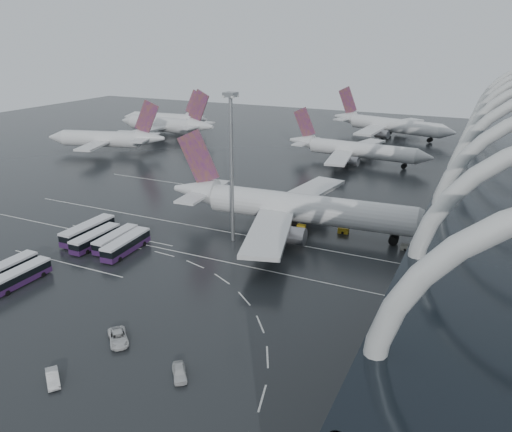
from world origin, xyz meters
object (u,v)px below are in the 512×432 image
at_px(van_curve_a, 118,337).
at_px(airliner_gate_b, 355,150).
at_px(airliner_gate_c, 389,125).
at_px(jet_remote_far, 166,119).
at_px(bus_row_far_a, 6,270).
at_px(gse_cart_belly_d, 406,247).
at_px(bus_row_far_b, 20,276).
at_px(floodlight_mast, 231,151).
at_px(gse_cart_belly_a, 343,230).
at_px(gse_cart_belly_b, 390,223).
at_px(jet_remote_mid, 167,125).
at_px(van_curve_b, 179,372).
at_px(bus_row_near_a, 88,231).
at_px(gse_cart_belly_c, 301,227).
at_px(bus_row_near_b, 95,238).
at_px(jet_remote_west, 108,139).
at_px(bus_row_near_d, 126,244).
at_px(bus_row_near_c, 116,239).
at_px(van_curve_c, 53,378).
at_px(airliner_main, 296,208).

bearing_deg(van_curve_a, airliner_gate_b, 41.98).
xyz_separation_m(airliner_gate_c, jet_remote_far, (-97.14, -27.27, -0.17)).
relative_size(bus_row_far_a, gse_cart_belly_d, 6.01).
xyz_separation_m(bus_row_far_b, gse_cart_belly_d, (59.31, 45.24, -1.05)).
bearing_deg(floodlight_mast, gse_cart_belly_a, 35.48).
height_order(airliner_gate_c, bus_row_far_a, airliner_gate_c).
bearing_deg(gse_cart_belly_b, gse_cart_belly_a, -131.26).
bearing_deg(bus_row_far_b, jet_remote_mid, 24.08).
bearing_deg(gse_cart_belly_d, van_curve_b, -109.54).
bearing_deg(van_curve_a, jet_remote_mid, 75.39).
relative_size(bus_row_near_a, gse_cart_belly_b, 7.34).
distance_m(jet_remote_mid, van_curve_a, 153.69).
bearing_deg(gse_cart_belly_c, bus_row_near_b, -141.96).
bearing_deg(airliner_gate_b, van_curve_b, -80.80).
bearing_deg(jet_remote_west, airliner_gate_b, -179.65).
height_order(airliner_gate_c, gse_cart_belly_d, airliner_gate_c).
height_order(bus_row_near_d, van_curve_b, bus_row_near_d).
height_order(bus_row_far_a, gse_cart_belly_b, bus_row_far_a).
bearing_deg(gse_cart_belly_c, bus_row_near_c, -140.24).
xyz_separation_m(airliner_gate_c, gse_cart_belly_a, (14.32, -117.44, -4.43)).
height_order(bus_row_near_a, van_curve_c, bus_row_near_a).
xyz_separation_m(bus_row_near_b, gse_cart_belly_c, (35.67, 27.91, -1.18)).
bearing_deg(gse_cart_belly_a, bus_row_near_d, -141.35).
bearing_deg(gse_cart_belly_a, airliner_gate_b, 103.16).
xyz_separation_m(airliner_main, bus_row_near_d, (-26.69, -26.22, -3.64)).
xyz_separation_m(airliner_main, van_curve_b, (5.31, -54.73, -4.69)).
bearing_deg(bus_row_near_a, bus_row_near_d, -100.96).
xyz_separation_m(jet_remote_far, bus_row_near_a, (62.16, -117.49, -3.01)).
xyz_separation_m(airliner_gate_b, van_curve_b, (10.30, -123.62, -3.74)).
relative_size(bus_row_far_b, floodlight_mast, 0.38).
height_order(jet_remote_west, van_curve_a, jet_remote_west).
height_order(bus_row_near_a, van_curve_a, bus_row_near_a).
bearing_deg(bus_row_near_c, bus_row_far_b, 166.40).
xyz_separation_m(jet_remote_west, van_curve_a, (85.15, -95.78, -4.43)).
relative_size(jet_remote_far, gse_cart_belly_c, 22.85).
relative_size(airliner_gate_b, bus_row_near_d, 3.88).
relative_size(van_curve_c, gse_cart_belly_b, 2.28).
xyz_separation_m(bus_row_near_b, bus_row_far_b, (0.08, -19.11, -0.07)).
distance_m(airliner_gate_c, bus_row_far_b, 169.12).
bearing_deg(gse_cart_belly_a, airliner_main, -161.90).
bearing_deg(van_curve_b, bus_row_near_d, 99.24).
xyz_separation_m(airliner_gate_c, gse_cart_belly_d, (28.63, -121.04, -4.49)).
bearing_deg(airliner_gate_c, airliner_gate_b, -75.42).
xyz_separation_m(airliner_gate_c, floodlight_mast, (-6.09, -131.98, 14.69)).
relative_size(jet_remote_west, van_curve_a, 8.33).
height_order(bus_row_far_b, gse_cart_belly_b, bus_row_far_b).
xyz_separation_m(van_curve_a, gse_cart_belly_a, (17.45, 55.34, -0.13)).
xyz_separation_m(bus_row_near_c, gse_cart_belly_b, (49.36, 37.63, -1.12)).
bearing_deg(van_curve_b, gse_cart_belly_b, 39.73).
bearing_deg(gse_cart_belly_b, jet_remote_west, 164.43).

